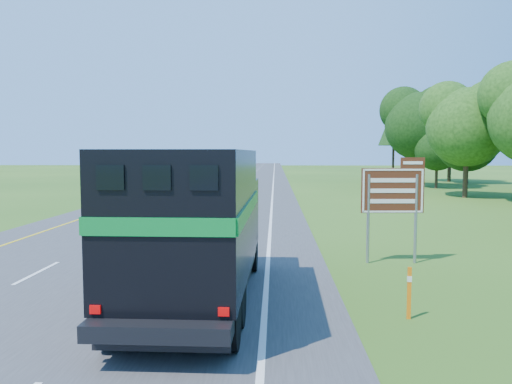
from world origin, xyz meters
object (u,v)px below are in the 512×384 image
horse_truck (197,222)px  exit_sign (394,195)px  far_car (235,166)px  white_suv (193,178)px

horse_truck → exit_sign: horse_truck is taller
far_car → exit_sign: bearing=-78.9°
white_suv → exit_sign: size_ratio=1.91×
white_suv → exit_sign: bearing=-75.4°
white_suv → exit_sign: 40.21m
horse_truck → exit_sign: bearing=40.4°
horse_truck → far_car: horse_truck is taller
horse_truck → exit_sign: (6.08, 5.02, 0.29)m
horse_truck → white_suv: 43.54m
horse_truck → far_car: 96.07m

